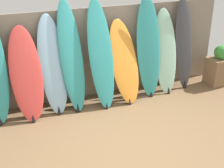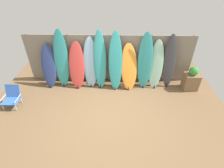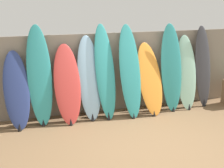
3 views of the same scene
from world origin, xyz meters
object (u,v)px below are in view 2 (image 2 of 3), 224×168
surfboard_navy_0 (49,66)px  surfboard_orange_6 (129,67)px  surfboard_teal_1 (61,60)px  surfboard_seafoam_8 (156,65)px  surfboard_skyblue_3 (90,63)px  surfboard_teal_4 (100,61)px  surfboard_teal_7 (145,61)px  beach_chair (12,96)px  planter_box (191,79)px  surfboard_teal_5 (115,62)px  surfboard_red_2 (77,66)px  surfboard_charcoal_9 (170,62)px

surfboard_navy_0 → surfboard_orange_6: 2.88m
surfboard_teal_1 → surfboard_seafoam_8: (3.38, -0.02, -0.17)m
surfboard_skyblue_3 → surfboard_teal_4: 0.37m
surfboard_skyblue_3 → surfboard_teal_7: 1.94m
surfboard_navy_0 → surfboard_skyblue_3: (1.51, 0.06, 0.12)m
surfboard_skyblue_3 → surfboard_orange_6: surfboard_skyblue_3 is taller
surfboard_skyblue_3 → surfboard_seafoam_8: (2.34, 0.00, -0.04)m
surfboard_teal_4 → beach_chair: surfboard_teal_4 is taller
surfboard_teal_1 → planter_box: size_ratio=2.30×
surfboard_teal_5 → surfboard_orange_6: bearing=0.3°
surfboard_skyblue_3 → surfboard_teal_7: size_ratio=0.90×
surfboard_skyblue_3 → surfboard_teal_5: 0.90m
surfboard_orange_6 → beach_chair: (-3.79, -1.15, -0.46)m
surfboard_red_2 → surfboard_seafoam_8: surfboard_seafoam_8 is taller
surfboard_seafoam_8 → surfboard_orange_6: bearing=-175.0°
surfboard_orange_6 → planter_box: bearing=-3.0°
surfboard_seafoam_8 → beach_chair: surfboard_seafoam_8 is taller
surfboard_red_2 → surfboard_teal_5: size_ratio=0.82×
surfboard_teal_4 → planter_box: size_ratio=2.27×
surfboard_skyblue_3 → surfboard_navy_0: bearing=-177.8°
surfboard_red_2 → surfboard_charcoal_9: 3.30m
beach_chair → surfboard_navy_0: bearing=49.9°
surfboard_skyblue_3 → surfboard_teal_5: size_ratio=0.89×
surfboard_navy_0 → surfboard_teal_1: (0.47, 0.08, 0.24)m
surfboard_orange_6 → planter_box: (2.25, -0.12, -0.40)m
surfboard_orange_6 → surfboard_charcoal_9: surfboard_charcoal_9 is taller
surfboard_teal_4 → planter_box: (3.28, -0.19, -0.61)m
surfboard_navy_0 → surfboard_seafoam_8: bearing=0.9°
surfboard_skyblue_3 → surfboard_teal_7: surfboard_teal_7 is taller
surfboard_teal_5 → beach_chair: bearing=-160.9°
surfboard_seafoam_8 → beach_chair: (-4.76, -1.23, -0.51)m
surfboard_navy_0 → planter_box: (5.14, -0.14, -0.38)m
planter_box → surfboard_red_2: bearing=178.1°
surfboard_skyblue_3 → planter_box: surfboard_skyblue_3 is taller
surfboard_teal_7 → surfboard_seafoam_8: 0.44m
surfboard_skyblue_3 → surfboard_charcoal_9: size_ratio=0.93×
surfboard_teal_1 → surfboard_teal_5: (1.93, -0.11, -0.02)m
surfboard_teal_1 → planter_box: 4.71m
surfboard_navy_0 → surfboard_seafoam_8: (3.85, 0.06, 0.07)m
surfboard_red_2 → surfboard_skyblue_3: 0.50m
surfboard_teal_7 → planter_box: surfboard_teal_7 is taller
surfboard_red_2 → planter_box: bearing=-1.9°
surfboard_teal_1 → surfboard_teal_4: 1.38m
surfboard_navy_0 → surfboard_seafoam_8: size_ratio=0.91×
surfboard_navy_0 → surfboard_red_2: surfboard_red_2 is taller
surfboard_orange_6 → surfboard_charcoal_9: 1.45m
surfboard_red_2 → surfboard_seafoam_8: 2.83m
surfboard_navy_0 → beach_chair: (-0.91, -1.17, -0.44)m
beach_chair → planter_box: size_ratio=0.73×
surfboard_teal_7 → surfboard_charcoal_9: size_ratio=1.04×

